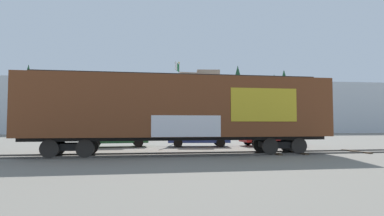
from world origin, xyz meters
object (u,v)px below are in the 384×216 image
Objects in this scene: parked_car_red at (270,135)px; parked_car_green at (117,135)px; freight_car at (180,108)px; parked_car_blue at (198,135)px; flagpole at (178,90)px.

parked_car_green is at bearing 178.86° from parked_car_red.
freight_car reaches higher than parked_car_blue.
flagpole is at bearing 85.74° from freight_car.
flagpole reaches higher than parked_car_blue.
freight_car is 2.12× the size of flagpole.
freight_car is 3.57× the size of parked_car_blue.
flagpole reaches higher than freight_car.
freight_car is 3.58× the size of parked_car_red.
parked_car_red is at bearing 39.11° from freight_car.
parked_car_red is at bearing 1.85° from parked_car_blue.
parked_car_green is 11.74m from parked_car_red.
parked_car_blue is at bearing -178.15° from parked_car_red.
flagpole reaches higher than parked_car_red.
flagpole is at bearing 134.10° from parked_car_red.
parked_car_green is at bearing 122.78° from freight_car.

